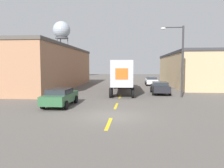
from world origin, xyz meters
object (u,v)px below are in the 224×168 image
(parked_car_right_far, at_px, (151,81))
(water_tower, at_px, (62,31))
(parked_car_left_near, at_px, (60,97))
(semi_truck, at_px, (122,74))
(parked_car_right_mid, at_px, (160,87))
(street_lamp, at_px, (180,56))

(parked_car_right_far, bearing_deg, water_tower, 132.10)
(parked_car_right_far, distance_m, parked_car_left_near, 23.24)
(semi_truck, relative_size, parked_car_right_far, 2.68)
(parked_car_right_mid, relative_size, street_lamp, 0.63)
(semi_truck, relative_size, street_lamp, 1.69)
(parked_car_left_near, relative_size, street_lamp, 0.63)
(parked_car_right_far, height_order, parked_car_left_near, same)
(parked_car_right_mid, height_order, parked_car_left_near, same)
(parked_car_right_mid, distance_m, water_tower, 49.59)
(water_tower, bearing_deg, street_lamp, -57.87)
(parked_car_right_far, bearing_deg, parked_car_left_near, -113.77)
(parked_car_right_mid, height_order, street_lamp, street_lamp)
(parked_car_left_near, bearing_deg, parked_car_right_far, 66.23)
(water_tower, height_order, street_lamp, water_tower)
(street_lamp, bearing_deg, parked_car_left_near, -150.49)
(parked_car_left_near, bearing_deg, parked_car_right_mid, 43.85)
(water_tower, xyz_separation_m, street_lamp, (27.08, -43.11, -9.98))
(parked_car_right_mid, bearing_deg, semi_truck, 160.30)
(water_tower, bearing_deg, parked_car_left_near, -72.01)
(parked_car_right_mid, xyz_separation_m, water_tower, (-25.39, 40.37, 13.61))
(parked_car_right_far, xyz_separation_m, street_lamp, (1.69, -15.01, 3.63))
(parked_car_right_mid, bearing_deg, parked_car_left_near, -136.15)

